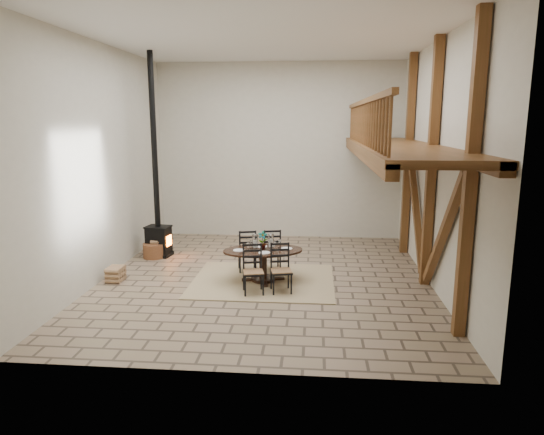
# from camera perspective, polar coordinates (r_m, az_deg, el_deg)

# --- Properties ---
(ground) EXTENTS (8.00, 8.00, 0.00)m
(ground) POSITION_cam_1_polar(r_m,az_deg,el_deg) (10.63, -0.81, -7.23)
(ground) COLOR #8C745D
(ground) RESTS_ON ground
(room_shell) EXTENTS (7.02, 8.02, 5.01)m
(room_shell) POSITION_cam_1_polar(r_m,az_deg,el_deg) (10.03, 6.01, 9.16)
(room_shell) COLOR beige
(room_shell) RESTS_ON ground
(rug) EXTENTS (3.00, 2.50, 0.02)m
(rug) POSITION_cam_1_polar(r_m,az_deg,el_deg) (10.49, -1.05, -7.42)
(rug) COLOR tan
(rug) RESTS_ON ground
(dining_table) EXTENTS (1.87, 2.04, 1.09)m
(dining_table) POSITION_cam_1_polar(r_m,az_deg,el_deg) (10.37, -1.06, -5.34)
(dining_table) COLOR black
(dining_table) RESTS_ON ground
(wood_stove) EXTENTS (0.66, 0.55, 5.00)m
(wood_stove) POSITION_cam_1_polar(r_m,az_deg,el_deg) (12.43, -13.34, 0.67)
(wood_stove) COLOR black
(wood_stove) RESTS_ON ground
(log_basket) EXTENTS (0.55, 0.55, 0.45)m
(log_basket) POSITION_cam_1_polar(r_m,az_deg,el_deg) (12.53, -13.70, -3.71)
(log_basket) COLOR brown
(log_basket) RESTS_ON ground
(log_stack) EXTENTS (0.32, 0.44, 0.32)m
(log_stack) POSITION_cam_1_polar(r_m,az_deg,el_deg) (10.96, -17.92, -6.34)
(log_stack) COLOR #A07C59
(log_stack) RESTS_ON ground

